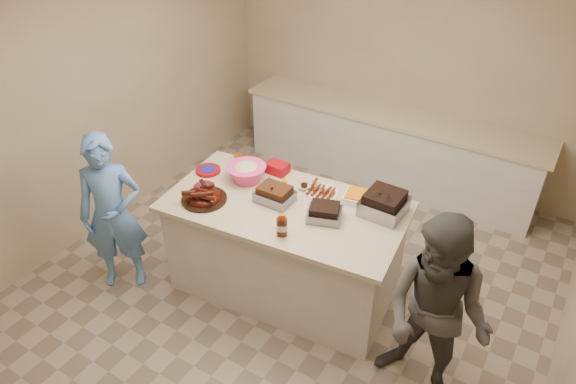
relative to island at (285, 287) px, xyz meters
The scene contains 19 objects.
room 0.06m from the island, 61.09° to the left, with size 4.50×5.00×2.70m, color tan, non-canonical shape.
back_counter 2.30m from the island, 89.22° to the left, with size 3.60×0.64×0.90m, color silver, non-canonical shape.
island is the anchor object (origin of this frame).
rib_platter 1.18m from the island, 153.73° to the right, with size 0.39×0.39×0.16m, color #420E05, non-canonical shape.
pulled_pork_tray 0.96m from the island, behind, with size 0.30×0.23×0.09m, color #47230F.
brisket_tray 1.03m from the island, ahead, with size 0.27×0.22×0.08m, color black.
roasting_pan 1.26m from the island, 23.82° to the left, with size 0.34×0.34×0.13m, color gray.
coleslaw_bowl 1.09m from the island, 163.98° to the left, with size 0.36×0.36×0.25m, color #F93A8B, non-canonical shape.
sausage_plate 1.03m from the island, 59.98° to the left, with size 0.28×0.28×0.05m, color silver.
mac_cheese_dish 1.16m from the island, 35.99° to the left, with size 0.30×0.22×0.08m, color orange.
bbq_bottle_a 1.04m from the island, 62.29° to the right, with size 0.07×0.07×0.19m, color #3F1609.
bbq_bottle_b 1.04m from the island, 59.75° to the right, with size 0.07×0.07×0.20m, color #3F1609.
mustard_bottle 0.99m from the island, 123.20° to the left, with size 0.05×0.05×0.12m, color #E5B600.
sauce_bowl 1.00m from the island, 87.36° to the left, with size 0.12×0.04×0.12m, color silver.
plate_stack_large 1.31m from the island, behind, with size 0.23×0.23×0.03m, color maroon.
plate_stack_small 1.22m from the island, 167.06° to the right, with size 0.19×0.19×0.03m, color maroon.
plastic_cup 1.26m from the island, 154.53° to the left, with size 0.09×0.08×0.09m, color #9B501B.
basket_stack 1.09m from the island, 129.78° to the left, with size 0.19×0.14×0.10m, color maroon.
guest_blue 1.52m from the island, 152.35° to the right, with size 0.56×1.54×0.37m, color #5B8ED3.
Camera 1 is at (1.85, -3.02, 3.47)m, focal length 32.00 mm.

